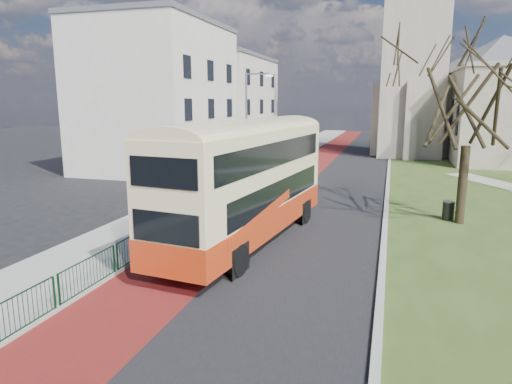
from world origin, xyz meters
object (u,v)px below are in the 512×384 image
at_px(bus, 247,177).
at_px(winter_tree_near, 472,81).
at_px(streetlamp, 248,121).
at_px(litter_bin, 448,210).

xyz_separation_m(bus, winter_tree_near, (9.27, 5.95, 4.06)).
relative_size(streetlamp, winter_tree_near, 0.80).
relative_size(streetlamp, bus, 0.65).
bearing_deg(bus, streetlamp, 114.17).
xyz_separation_m(streetlamp, winter_tree_near, (14.00, -9.26, 2.36)).
height_order(streetlamp, litter_bin, streetlamp).
bearing_deg(litter_bin, streetlamp, 147.22).
xyz_separation_m(winter_tree_near, litter_bin, (-0.48, 0.55, -6.41)).
height_order(streetlamp, winter_tree_near, winter_tree_near).
xyz_separation_m(streetlamp, bus, (4.73, -15.20, -1.70)).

